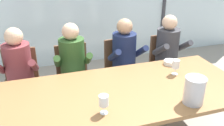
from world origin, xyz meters
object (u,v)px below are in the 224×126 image
at_px(chair_center, 121,65).
at_px(ice_bucket_primary, 194,90).
at_px(chair_left_of_center, 73,73).
at_px(person_navy_polo, 126,58).
at_px(dining_table, 122,95).
at_px(wine_glass_by_left_taster, 104,101).
at_px(person_olive_shirt, 73,65).
at_px(person_charcoal_jacket, 170,52).
at_px(tasting_bowl, 170,62).
at_px(chair_right_of_center, 165,60).
at_px(wine_glass_near_bucket, 176,64).
at_px(chair_near_curtain, 21,78).
at_px(person_maroon_top, 18,72).

bearing_deg(chair_center, ice_bucket_primary, -85.98).
xyz_separation_m(chair_left_of_center, person_navy_polo, (0.70, -0.11, 0.17)).
bearing_deg(person_navy_polo, dining_table, -116.52).
bearing_deg(wine_glass_by_left_taster, person_navy_polo, 60.80).
height_order(chair_center, person_olive_shirt, person_olive_shirt).
distance_m(chair_left_of_center, person_olive_shirt, 0.21).
xyz_separation_m(dining_table, person_charcoal_jacket, (1.01, 0.83, 0.03)).
bearing_deg(chair_center, person_navy_polo, -85.58).
distance_m(dining_table, wine_glass_by_left_taster, 0.45).
relative_size(tasting_bowl, wine_glass_by_left_taster, 0.88).
xyz_separation_m(person_navy_polo, wine_glass_by_left_taster, (-0.63, -1.13, 0.15)).
bearing_deg(person_charcoal_jacket, chair_right_of_center, 80.07).
distance_m(chair_left_of_center, person_charcoal_jacket, 1.38).
bearing_deg(wine_glass_near_bucket, chair_center, 113.94).
relative_size(chair_center, ice_bucket_primary, 3.43).
bearing_deg(chair_near_curtain, person_maroon_top, -82.11).
relative_size(chair_center, wine_glass_near_bucket, 5.12).
bearing_deg(chair_center, wine_glass_by_left_taster, -120.47).
xyz_separation_m(ice_bucket_primary, tasting_bowl, (0.23, 0.81, -0.11)).
height_order(ice_bucket_primary, wine_glass_by_left_taster, ice_bucket_primary).
bearing_deg(chair_near_curtain, person_navy_polo, 0.59).
xyz_separation_m(dining_table, wine_glass_by_left_taster, (-0.28, -0.30, 0.18)).
height_order(dining_table, chair_left_of_center, chair_left_of_center).
xyz_separation_m(person_navy_polo, ice_bucket_primary, (0.19, -1.22, 0.16)).
bearing_deg(person_navy_polo, person_maroon_top, 176.54).
xyz_separation_m(person_olive_shirt, tasting_bowl, (1.13, -0.41, 0.05)).
bearing_deg(wine_glass_near_bucket, person_olive_shirt, 147.64).
relative_size(person_navy_polo, person_charcoal_jacket, 1.00).
bearing_deg(person_charcoal_jacket, tasting_bowl, -124.50).
height_order(chair_center, chair_right_of_center, same).
distance_m(dining_table, chair_left_of_center, 1.01).
height_order(chair_right_of_center, wine_glass_near_bucket, wine_glass_near_bucket).
relative_size(person_maroon_top, wine_glass_by_left_taster, 6.96).
distance_m(person_charcoal_jacket, tasting_bowl, 0.48).
bearing_deg(person_olive_shirt, wine_glass_near_bucket, -27.89).
height_order(chair_near_curtain, wine_glass_by_left_taster, wine_glass_by_left_taster).
height_order(chair_left_of_center, person_charcoal_jacket, person_charcoal_jacket).
distance_m(ice_bucket_primary, tasting_bowl, 0.85).
distance_m(dining_table, person_navy_polo, 0.90).
bearing_deg(tasting_bowl, chair_left_of_center, 154.93).
relative_size(dining_table, chair_near_curtain, 2.86).
distance_m(chair_center, wine_glass_by_left_taster, 1.44).
xyz_separation_m(chair_near_curtain, ice_bucket_primary, (1.56, -1.39, 0.34)).
relative_size(chair_center, wine_glass_by_left_taster, 5.12).
distance_m(chair_right_of_center, wine_glass_near_bucket, 0.91).
bearing_deg(person_maroon_top, wine_glass_near_bucket, -15.63).
bearing_deg(wine_glass_near_bucket, person_maroon_top, 158.65).
height_order(chair_left_of_center, person_olive_shirt, person_olive_shirt).
height_order(person_maroon_top, person_charcoal_jacket, same).
xyz_separation_m(dining_table, chair_right_of_center, (1.02, 0.95, -0.14)).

